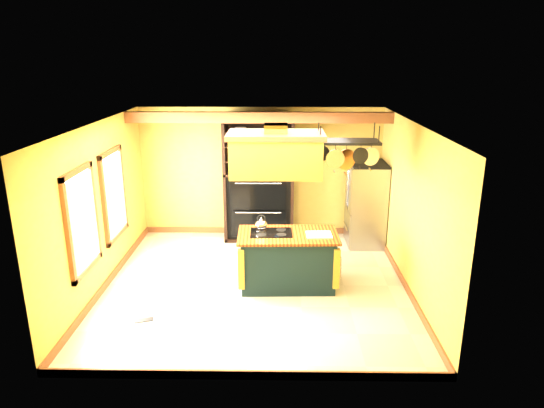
{
  "coord_description": "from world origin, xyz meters",
  "views": [
    {
      "loc": [
        0.39,
        -7.39,
        3.71
      ],
      "look_at": [
        0.27,
        0.3,
        1.33
      ],
      "focal_mm": 32.0,
      "sensor_mm": 36.0,
      "label": 1
    }
  ],
  "objects_px": {
    "kitchen_island": "(288,259)",
    "pot_rack": "(347,148)",
    "range_hood": "(276,153)",
    "refrigerator": "(366,206)",
    "hutch": "(259,194)"
  },
  "relations": [
    {
      "from": "range_hood",
      "to": "pot_rack",
      "type": "height_order",
      "value": "same"
    },
    {
      "from": "kitchen_island",
      "to": "pot_rack",
      "type": "distance_m",
      "value": 2.07
    },
    {
      "from": "pot_rack",
      "to": "refrigerator",
      "type": "height_order",
      "value": "pot_rack"
    },
    {
      "from": "kitchen_island",
      "to": "pot_rack",
      "type": "relative_size",
      "value": 1.59
    },
    {
      "from": "kitchen_island",
      "to": "refrigerator",
      "type": "height_order",
      "value": "refrigerator"
    },
    {
      "from": "refrigerator",
      "to": "hutch",
      "type": "distance_m",
      "value": 2.18
    },
    {
      "from": "range_hood",
      "to": "pot_rack",
      "type": "distance_m",
      "value": 1.11
    },
    {
      "from": "kitchen_island",
      "to": "hutch",
      "type": "relative_size",
      "value": 0.66
    },
    {
      "from": "kitchen_island",
      "to": "pot_rack",
      "type": "height_order",
      "value": "pot_rack"
    },
    {
      "from": "refrigerator",
      "to": "hutch",
      "type": "xyz_separation_m",
      "value": [
        -2.15,
        0.33,
        0.15
      ]
    },
    {
      "from": "kitchen_island",
      "to": "range_hood",
      "type": "relative_size",
      "value": 1.11
    },
    {
      "from": "range_hood",
      "to": "pot_rack",
      "type": "xyz_separation_m",
      "value": [
        1.1,
        0.01,
        0.08
      ]
    },
    {
      "from": "range_hood",
      "to": "refrigerator",
      "type": "height_order",
      "value": "range_hood"
    },
    {
      "from": "range_hood",
      "to": "kitchen_island",
      "type": "bearing_deg",
      "value": 0.23
    },
    {
      "from": "pot_rack",
      "to": "hutch",
      "type": "bearing_deg",
      "value": 123.45
    }
  ]
}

